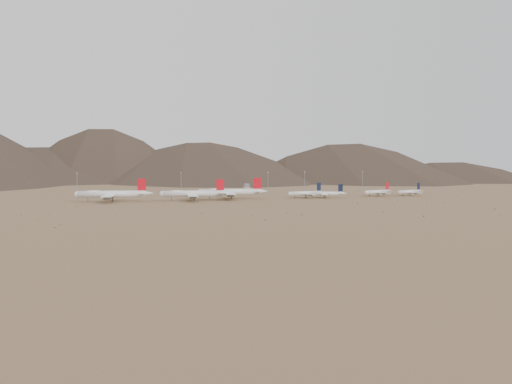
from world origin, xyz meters
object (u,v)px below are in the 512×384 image
object	(u,v)px
widebody_centre	(193,193)
control_tower	(246,189)
widebody_west	(112,194)
narrowbody_a	(306,193)
narrowbody_b	(326,193)
widebody_east	(231,192)

from	to	relation	value
widebody_centre	control_tower	bearing A→B (deg)	55.57
widebody_west	narrowbody_a	world-z (taller)	widebody_west
widebody_west	narrowbody_b	distance (m)	212.44
widebody_west	widebody_east	xyz separation A→B (m)	(114.03, 1.00, -0.08)
widebody_west	widebody_centre	xyz separation A→B (m)	(74.32, -9.80, -0.37)
widebody_centre	narrowbody_b	size ratio (longest dim) A/B	1.66
widebody_west	widebody_centre	bearing A→B (deg)	1.46
widebody_east	control_tower	world-z (taller)	widebody_east
narrowbody_b	widebody_centre	bearing A→B (deg)	-159.98
widebody_west	narrowbody_b	xyz separation A→B (m)	(212.11, -11.63, -2.76)
narrowbody_a	widebody_west	bearing A→B (deg)	163.28
widebody_east	narrowbody_a	bearing A→B (deg)	3.92
widebody_east	narrowbody_a	xyz separation A→B (m)	(78.40, -8.05, -2.26)
control_tower	narrowbody_b	bearing A→B (deg)	-58.19
control_tower	widebody_east	bearing A→B (deg)	-116.75
narrowbody_b	widebody_east	bearing A→B (deg)	-166.56
widebody_east	narrowbody_b	world-z (taller)	widebody_east
narrowbody_a	widebody_centre	bearing A→B (deg)	166.71
narrowbody_b	control_tower	bearing A→B (deg)	142.59
widebody_west	control_tower	world-z (taller)	widebody_west
widebody_west	widebody_east	bearing A→B (deg)	9.47
widebody_centre	narrowbody_a	size ratio (longest dim) A/B	1.48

